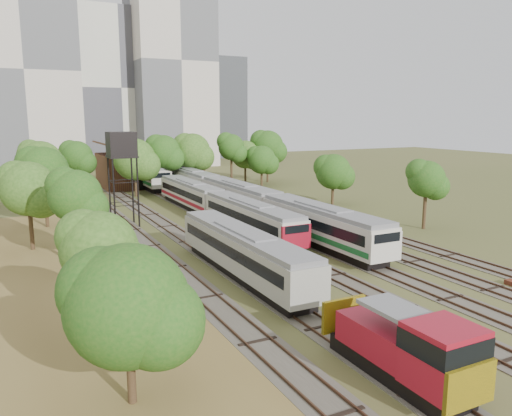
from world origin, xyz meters
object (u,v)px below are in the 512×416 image
railcar_red_set (217,205)px  water_tower (121,147)px  shunter_locomotive (411,350)px  railcar_green_set (240,198)px

railcar_red_set → water_tower: (-9.92, 1.86, 6.65)m
shunter_locomotive → railcar_red_set: bearing=80.7°
shunter_locomotive → water_tower: size_ratio=0.81×
railcar_red_set → water_tower: water_tower is taller
railcar_green_set → water_tower: 15.37m
railcar_red_set → water_tower: 12.09m
railcar_green_set → water_tower: (-13.92, -0.59, 6.50)m
shunter_locomotive → railcar_green_set: bearing=75.6°
water_tower → railcar_green_set: bearing=2.4°
shunter_locomotive → water_tower: 39.14m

